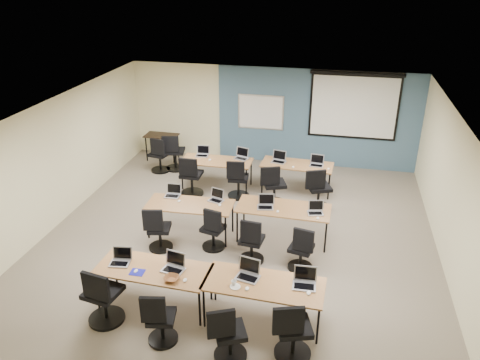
% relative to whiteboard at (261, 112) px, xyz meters
% --- Properties ---
extents(floor, '(8.00, 9.00, 0.02)m').
position_rel_whiteboard_xyz_m(floor, '(0.30, -4.43, -1.45)').
color(floor, '#6B6354').
rests_on(floor, ground).
extents(ceiling, '(8.00, 9.00, 0.02)m').
position_rel_whiteboard_xyz_m(ceiling, '(0.30, -4.43, 1.25)').
color(ceiling, white).
rests_on(ceiling, ground).
extents(wall_back, '(8.00, 0.04, 2.70)m').
position_rel_whiteboard_xyz_m(wall_back, '(0.30, 0.07, -0.10)').
color(wall_back, beige).
rests_on(wall_back, ground).
extents(wall_front, '(8.00, 0.04, 2.70)m').
position_rel_whiteboard_xyz_m(wall_front, '(0.30, -8.93, -0.10)').
color(wall_front, beige).
rests_on(wall_front, ground).
extents(wall_left, '(0.04, 9.00, 2.70)m').
position_rel_whiteboard_xyz_m(wall_left, '(-3.70, -4.43, -0.10)').
color(wall_left, beige).
rests_on(wall_left, ground).
extents(wall_right, '(0.04, 9.00, 2.70)m').
position_rel_whiteboard_xyz_m(wall_right, '(4.30, -4.43, -0.10)').
color(wall_right, beige).
rests_on(wall_right, ground).
extents(blue_accent_panel, '(5.50, 0.04, 2.70)m').
position_rel_whiteboard_xyz_m(blue_accent_panel, '(1.55, 0.04, -0.10)').
color(blue_accent_panel, '#3D5977').
rests_on(blue_accent_panel, wall_back).
extents(whiteboard, '(1.28, 0.03, 0.98)m').
position_rel_whiteboard_xyz_m(whiteboard, '(0.00, 0.00, 0.00)').
color(whiteboard, silver).
rests_on(whiteboard, wall_back).
extents(projector_screen, '(2.40, 0.10, 1.82)m').
position_rel_whiteboard_xyz_m(projector_screen, '(2.50, -0.02, 0.44)').
color(projector_screen, black).
rests_on(projector_screen, wall_back).
extents(training_table_front_left, '(1.86, 0.78, 0.73)m').
position_rel_whiteboard_xyz_m(training_table_front_left, '(-0.60, -6.60, -0.76)').
color(training_table_front_left, '#A26038').
rests_on(training_table_front_left, floor).
extents(training_table_front_right, '(1.88, 0.78, 0.73)m').
position_rel_whiteboard_xyz_m(training_table_front_right, '(1.22, -6.60, -0.76)').
color(training_table_front_right, '#A46D44').
rests_on(training_table_front_right, floor).
extents(training_table_mid_left, '(1.78, 0.74, 0.73)m').
position_rel_whiteboard_xyz_m(training_table_mid_left, '(-0.71, -4.34, -0.77)').
color(training_table_mid_left, '#A16946').
rests_on(training_table_mid_left, floor).
extents(training_table_mid_right, '(1.90, 0.79, 0.73)m').
position_rel_whiteboard_xyz_m(training_table_mid_right, '(1.20, -4.09, -0.76)').
color(training_table_mid_right, '#A3622A').
rests_on(training_table_mid_right, floor).
extents(training_table_back_left, '(1.77, 0.74, 0.73)m').
position_rel_whiteboard_xyz_m(training_table_back_left, '(-0.77, -1.97, -0.77)').
color(training_table_back_left, '#A87E49').
rests_on(training_table_back_left, floor).
extents(training_table_back_right, '(1.75, 0.73, 0.73)m').
position_rel_whiteboard_xyz_m(training_table_back_right, '(1.23, -1.77, -0.77)').
color(training_table_back_right, olive).
rests_on(training_table_back_right, floor).
extents(laptop_0, '(0.32, 0.27, 0.24)m').
position_rel_whiteboard_xyz_m(laptop_0, '(-1.18, -6.56, -0.66)').
color(laptop_0, '#A8A8AE').
rests_on(laptop_0, training_table_front_left).
extents(mouse_0, '(0.07, 0.10, 0.03)m').
position_rel_whiteboard_xyz_m(mouse_0, '(-0.84, -6.74, -0.71)').
color(mouse_0, white).
rests_on(mouse_0, training_table_front_left).
extents(task_chair_0, '(0.58, 0.58, 1.05)m').
position_rel_whiteboard_xyz_m(task_chair_0, '(-1.23, -7.18, -1.01)').
color(task_chair_0, black).
rests_on(task_chair_0, floor).
extents(laptop_1, '(0.35, 0.30, 0.26)m').
position_rel_whiteboard_xyz_m(laptop_1, '(-0.27, -6.54, -0.66)').
color(laptop_1, '#ADACB1').
rests_on(laptop_1, training_table_front_left).
extents(mouse_1, '(0.08, 0.11, 0.04)m').
position_rel_whiteboard_xyz_m(mouse_1, '(0.01, -6.80, -0.71)').
color(mouse_1, white).
rests_on(mouse_1, training_table_front_left).
extents(task_chair_1, '(0.46, 0.46, 0.95)m').
position_rel_whiteboard_xyz_m(task_chair_1, '(-0.20, -7.40, -1.06)').
color(task_chair_1, black).
rests_on(task_chair_1, floor).
extents(laptop_2, '(0.36, 0.31, 0.27)m').
position_rel_whiteboard_xyz_m(laptop_2, '(0.95, -6.47, -0.65)').
color(laptop_2, '#A8A8AD').
rests_on(laptop_2, training_table_front_right).
extents(mouse_2, '(0.09, 0.11, 0.03)m').
position_rel_whiteboard_xyz_m(mouse_2, '(0.99, -6.80, -0.71)').
color(mouse_2, white).
rests_on(mouse_2, training_table_front_right).
extents(task_chair_2, '(0.52, 0.49, 0.97)m').
position_rel_whiteboard_xyz_m(task_chair_2, '(0.86, -7.50, -1.05)').
color(task_chair_2, black).
rests_on(task_chair_2, floor).
extents(laptop_3, '(0.36, 0.30, 0.27)m').
position_rel_whiteboard_xyz_m(laptop_3, '(1.84, -6.50, -0.65)').
color(laptop_3, silver).
rests_on(laptop_3, training_table_front_right).
extents(mouse_3, '(0.09, 0.12, 0.04)m').
position_rel_whiteboard_xyz_m(mouse_3, '(1.92, -6.71, -0.71)').
color(mouse_3, white).
rests_on(mouse_3, training_table_front_right).
extents(task_chair_3, '(0.56, 0.55, 1.02)m').
position_rel_whiteboard_xyz_m(task_chair_3, '(1.75, -7.27, -1.03)').
color(task_chair_3, black).
rests_on(task_chair_3, floor).
extents(laptop_4, '(0.31, 0.27, 0.24)m').
position_rel_whiteboard_xyz_m(laptop_4, '(-1.17, -4.05, -0.66)').
color(laptop_4, '#B0B0B6').
rests_on(laptop_4, training_table_mid_left).
extents(mouse_4, '(0.07, 0.10, 0.03)m').
position_rel_whiteboard_xyz_m(mouse_4, '(-0.96, -4.28, -0.71)').
color(mouse_4, white).
rests_on(mouse_4, training_table_mid_left).
extents(task_chair_4, '(0.48, 0.48, 0.97)m').
position_rel_whiteboard_xyz_m(task_chair_4, '(-1.16, -5.02, -1.05)').
color(task_chair_4, black).
rests_on(task_chair_4, floor).
extents(laptop_5, '(0.30, 0.25, 0.23)m').
position_rel_whiteboard_xyz_m(laptop_5, '(-0.21, -4.05, -0.66)').
color(laptop_5, '#A4A4AF').
rests_on(laptop_5, training_table_mid_left).
extents(mouse_5, '(0.09, 0.11, 0.04)m').
position_rel_whiteboard_xyz_m(mouse_5, '(-0.09, -4.27, -0.71)').
color(mouse_5, white).
rests_on(mouse_5, training_table_mid_left).
extents(task_chair_5, '(0.46, 0.46, 0.95)m').
position_rel_whiteboard_xyz_m(task_chair_5, '(-0.10, -4.77, -1.06)').
color(task_chair_5, black).
rests_on(task_chair_5, floor).
extents(laptop_6, '(0.33, 0.28, 0.25)m').
position_rel_whiteboard_xyz_m(laptop_6, '(0.84, -4.13, -0.66)').
color(laptop_6, silver).
rests_on(laptop_6, training_table_mid_right).
extents(mouse_6, '(0.08, 0.10, 0.03)m').
position_rel_whiteboard_xyz_m(mouse_6, '(1.11, -4.29, -0.71)').
color(mouse_6, white).
rests_on(mouse_6, training_table_mid_right).
extents(task_chair_6, '(0.48, 0.48, 0.97)m').
position_rel_whiteboard_xyz_m(task_chair_6, '(0.72, -5.05, -1.05)').
color(task_chair_6, black).
rests_on(task_chair_6, floor).
extents(laptop_7, '(0.30, 0.26, 0.23)m').
position_rel_whiteboard_xyz_m(laptop_7, '(1.84, -4.16, -0.66)').
color(laptop_7, '#BABAC4').
rests_on(laptop_7, training_table_mid_right).
extents(mouse_7, '(0.09, 0.12, 0.04)m').
position_rel_whiteboard_xyz_m(mouse_7, '(1.91, -4.40, -0.71)').
color(mouse_7, white).
rests_on(mouse_7, training_table_mid_right).
extents(task_chair_7, '(0.47, 0.47, 0.95)m').
position_rel_whiteboard_xyz_m(task_chair_7, '(1.68, -5.11, -1.06)').
color(task_chair_7, black).
rests_on(task_chair_7, floor).
extents(laptop_8, '(0.32, 0.27, 0.24)m').
position_rel_whiteboard_xyz_m(laptop_8, '(-1.21, -1.72, -0.66)').
color(laptop_8, silver).
rests_on(laptop_8, training_table_back_left).
extents(mouse_8, '(0.09, 0.12, 0.04)m').
position_rel_whiteboard_xyz_m(mouse_8, '(-0.93, -1.99, -0.71)').
color(mouse_8, white).
rests_on(mouse_8, training_table_back_left).
extents(task_chair_8, '(0.56, 0.56, 1.04)m').
position_rel_whiteboard_xyz_m(task_chair_8, '(-1.27, -2.55, -1.02)').
color(task_chair_8, black).
rests_on(task_chair_8, floor).
extents(laptop_9, '(0.34, 0.29, 0.26)m').
position_rel_whiteboard_xyz_m(laptop_9, '(-0.18, -1.69, -0.66)').
color(laptop_9, '#AAAAB6').
rests_on(laptop_9, training_table_back_left).
extents(mouse_9, '(0.08, 0.10, 0.03)m').
position_rel_whiteboard_xyz_m(mouse_9, '(-0.11, -1.98, -0.71)').
color(mouse_9, white).
rests_on(mouse_9, training_table_back_left).
extents(task_chair_9, '(0.53, 0.53, 1.01)m').
position_rel_whiteboard_xyz_m(task_chair_9, '(-0.12, -2.44, -1.03)').
color(task_chair_9, black).
rests_on(task_chair_9, floor).
extents(laptop_10, '(0.34, 0.29, 0.26)m').
position_rel_whiteboard_xyz_m(laptop_10, '(0.77, -1.70, -0.66)').
color(laptop_10, silver).
rests_on(laptop_10, training_table_back_right).
extents(mouse_10, '(0.07, 0.11, 0.04)m').
position_rel_whiteboard_xyz_m(mouse_10, '(1.16, -2.00, -0.71)').
color(mouse_10, white).
rests_on(mouse_10, training_table_back_right).
extents(task_chair_10, '(0.58, 0.56, 1.03)m').
position_rel_whiteboard_xyz_m(task_chair_10, '(0.78, -2.64, -1.02)').
color(task_chair_10, black).
rests_on(task_chair_10, floor).
extents(laptop_11, '(0.33, 0.28, 0.25)m').
position_rel_whiteboard_xyz_m(laptop_11, '(1.71, -1.74, -0.66)').
color(laptop_11, '#ACABB1').
rests_on(laptop_11, training_table_back_right).
extents(mouse_11, '(0.08, 0.10, 0.03)m').
position_rel_whiteboard_xyz_m(mouse_11, '(2.00, -1.92, -0.71)').
color(mouse_11, white).
rests_on(mouse_11, training_table_back_right).
extents(task_chair_11, '(0.60, 0.57, 1.04)m').
position_rel_whiteboard_xyz_m(task_chair_11, '(1.81, -2.62, -1.02)').
color(task_chair_11, black).
rests_on(task_chair_11, floor).
extents(blue_mousepad, '(0.23, 0.19, 0.01)m').
position_rel_whiteboard_xyz_m(blue_mousepad, '(-0.81, -6.76, -0.72)').
color(blue_mousepad, '#1517A2').
rests_on(blue_mousepad, training_table_front_left).
extents(snack_bowl, '(0.26, 0.26, 0.06)m').
position_rel_whiteboard_xyz_m(snack_bowl, '(-0.21, -6.83, -0.69)').
color(snack_bowl, brown).
rests_on(snack_bowl, training_table_front_left).
extents(snack_plate, '(0.21, 0.21, 0.01)m').
position_rel_whiteboard_xyz_m(snack_plate, '(0.81, -6.78, -0.71)').
color(snack_plate, white).
rests_on(snack_plate, training_table_front_right).
extents(coffee_cup, '(0.08, 0.08, 0.06)m').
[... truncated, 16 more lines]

